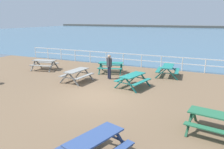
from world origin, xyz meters
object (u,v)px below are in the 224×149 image
Objects in this scene: picnic_table_far_left at (44,62)px; picnic_table_far_right at (95,142)px; picnic_table_near_left at (111,65)px; picnic_table_seaward at (168,68)px; picnic_table_near_right at (215,119)px; visitor at (109,65)px; picnic_table_mid_centre at (77,73)px; picnic_table_corner at (133,78)px.

picnic_table_far_right is at bearing -53.20° from picnic_table_far_left.
picnic_table_near_left is at bearing 3.47° from picnic_table_far_left.
picnic_table_seaward is at bearing 1.12° from picnic_table_far_left.
picnic_table_far_left is 1.06× the size of picnic_table_seaward.
picnic_table_seaward is (0.11, 10.45, 0.00)m from picnic_table_far_right.
picnic_table_near_right is at bearing -28.62° from picnic_table_far_right.
picnic_table_seaward is 1.16× the size of visitor.
picnic_table_near_right and picnic_table_far_left have the same top height.
picnic_table_near_right is at bearing -109.38° from picnic_table_mid_centre.
picnic_table_near_left is at bearing 93.76° from picnic_table_seaward.
picnic_table_far_right is at bearing -83.94° from picnic_table_near_left.
picnic_table_near_right is 7.99m from picnic_table_seaward.
picnic_table_mid_centre is 8.37m from picnic_table_far_right.
picnic_table_seaward is at bearing 120.97° from picnic_table_near_right.
picnic_table_near_left is at bearing 56.73° from visitor.
picnic_table_near_left and picnic_table_far_left have the same top height.
picnic_table_far_left is at bearing 93.20° from picnic_table_corner.
visitor is at bearing -84.94° from picnic_table_near_left.
picnic_table_mid_centre is at bearing 167.32° from visitor.
picnic_table_corner is at bearing -83.05° from visitor.
picnic_table_mid_centre is at bearing 164.58° from picnic_table_near_right.
picnic_table_mid_centre is (-8.13, 3.66, 0.00)m from picnic_table_near_right.
picnic_table_seaward is at bearing -48.96° from picnic_table_mid_centre.
picnic_table_mid_centre is at bearing 121.43° from picnic_table_seaward.
picnic_table_near_right and picnic_table_corner have the same top height.
picnic_table_near_left is 1.05× the size of picnic_table_far_left.
picnic_table_near_left is 4.17m from picnic_table_seaward.
picnic_table_near_right is at bearing -92.74° from visitor.
visitor reaches higher than picnic_table_mid_centre.
picnic_table_far_left is at bearing 164.88° from picnic_table_near_right.
visitor is at bearing 118.48° from picnic_table_seaward.
picnic_table_mid_centre is at bearing 109.07° from picnic_table_corner.
visitor is at bearing 150.55° from picnic_table_near_right.
picnic_table_near_left and picnic_table_seaward have the same top height.
visitor is (1.63, 1.46, 0.36)m from picnic_table_mid_centre.
visitor is (-2.06, 1.12, 0.36)m from picnic_table_corner.
picnic_table_far_left is at bearing 121.95° from visitor.
picnic_table_corner is 2.38m from visitor.
picnic_table_corner is at bearing -79.92° from picnic_table_mid_centre.
picnic_table_far_right is at bearing -138.45° from picnic_table_mid_centre.
picnic_table_near_left is 1.02× the size of picnic_table_corner.
picnic_table_corner is (3.70, 0.34, 0.00)m from picnic_table_mid_centre.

